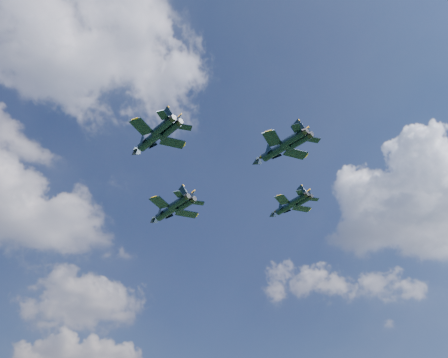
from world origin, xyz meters
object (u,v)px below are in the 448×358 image
jet_right (285,208)px  jet_slot (275,151)px  jet_left (150,141)px  jet_lead (166,212)px

jet_right → jet_slot: 23.57m
jet_right → jet_left: bearing=-179.7°
jet_lead → jet_left: bearing=-133.0°
jet_lead → jet_right: size_ratio=1.26×
jet_lead → jet_right: (24.50, -15.43, -1.08)m
jet_left → jet_slot: bearing=-39.9°
jet_left → jet_right: 37.93m
jet_left → jet_slot: jet_left is taller
jet_left → jet_lead: bearing=46.7°
jet_left → jet_right: size_ratio=1.15×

